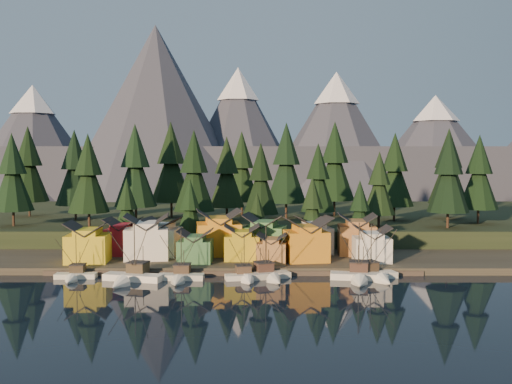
{
  "coord_description": "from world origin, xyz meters",
  "views": [
    {
      "loc": [
        5.03,
        -103.67,
        24.83
      ],
      "look_at": [
        4.75,
        30.0,
        16.72
      ],
      "focal_mm": 40.0,
      "sensor_mm": 36.0,
      "label": 1
    }
  ],
  "objects_px": {
    "boat_4": "(269,268)",
    "boat_6": "(375,268)",
    "boat_0": "(74,270)",
    "house_front_0": "(88,241)",
    "boat_3": "(245,270)",
    "house_back_1": "(162,236)",
    "boat_2": "(180,270)",
    "boat_5": "(359,269)",
    "boat_1": "(130,270)",
    "house_front_1": "(147,236)",
    "house_back_0": "(123,236)"
  },
  "relations": [
    {
      "from": "house_back_0",
      "to": "house_back_1",
      "type": "distance_m",
      "value": 9.65
    },
    {
      "from": "house_front_1",
      "to": "house_back_1",
      "type": "distance_m",
      "value": 5.22
    },
    {
      "from": "boat_5",
      "to": "boat_3",
      "type": "bearing_deg",
      "value": -172.11
    },
    {
      "from": "boat_1",
      "to": "house_back_0",
      "type": "xyz_separation_m",
      "value": [
        -6.79,
        23.39,
        3.78
      ]
    },
    {
      "from": "boat_0",
      "to": "boat_1",
      "type": "relative_size",
      "value": 0.74
    },
    {
      "from": "boat_2",
      "to": "boat_4",
      "type": "xyz_separation_m",
      "value": [
        17.95,
        1.37,
        0.17
      ]
    },
    {
      "from": "house_front_0",
      "to": "house_back_1",
      "type": "distance_m",
      "value": 17.51
    },
    {
      "from": "boat_1",
      "to": "house_front_0",
      "type": "bearing_deg",
      "value": 146.19
    },
    {
      "from": "boat_5",
      "to": "boat_6",
      "type": "height_order",
      "value": "boat_5"
    },
    {
      "from": "boat_4",
      "to": "house_back_1",
      "type": "height_order",
      "value": "boat_4"
    },
    {
      "from": "boat_1",
      "to": "boat_4",
      "type": "bearing_deg",
      "value": 19.02
    },
    {
      "from": "house_front_0",
      "to": "boat_6",
      "type": "bearing_deg",
      "value": -14.04
    },
    {
      "from": "boat_4",
      "to": "house_back_0",
      "type": "bearing_deg",
      "value": 128.08
    },
    {
      "from": "boat_4",
      "to": "house_front_0",
      "type": "height_order",
      "value": "boat_4"
    },
    {
      "from": "boat_6",
      "to": "boat_3",
      "type": "bearing_deg",
      "value": 165.34
    },
    {
      "from": "boat_4",
      "to": "boat_6",
      "type": "bearing_deg",
      "value": -20.76
    },
    {
      "from": "boat_6",
      "to": "boat_4",
      "type": "bearing_deg",
      "value": 163.26
    },
    {
      "from": "house_front_1",
      "to": "house_back_1",
      "type": "height_order",
      "value": "house_front_1"
    },
    {
      "from": "boat_5",
      "to": "house_back_1",
      "type": "relative_size",
      "value": 1.41
    },
    {
      "from": "boat_1",
      "to": "house_back_1",
      "type": "xyz_separation_m",
      "value": [
        2.81,
        22.36,
        3.89
      ]
    },
    {
      "from": "boat_2",
      "to": "house_front_1",
      "type": "bearing_deg",
      "value": 122.27
    },
    {
      "from": "boat_0",
      "to": "boat_2",
      "type": "distance_m",
      "value": 21.81
    },
    {
      "from": "boat_6",
      "to": "house_front_1",
      "type": "bearing_deg",
      "value": 145.79
    },
    {
      "from": "boat_2",
      "to": "boat_3",
      "type": "xyz_separation_m",
      "value": [
        13.19,
        0.41,
        -0.07
      ]
    },
    {
      "from": "house_front_1",
      "to": "house_back_1",
      "type": "xyz_separation_m",
      "value": [
        2.85,
        4.33,
        -0.64
      ]
    },
    {
      "from": "boat_2",
      "to": "boat_0",
      "type": "bearing_deg",
      "value": 178.21
    },
    {
      "from": "boat_1",
      "to": "house_front_1",
      "type": "distance_m",
      "value": 18.6
    },
    {
      "from": "boat_6",
      "to": "house_back_1",
      "type": "relative_size",
      "value": 1.33
    },
    {
      "from": "boat_5",
      "to": "house_back_0",
      "type": "xyz_separation_m",
      "value": [
        -52.74,
        22.18,
        3.74
      ]
    },
    {
      "from": "boat_3",
      "to": "house_back_1",
      "type": "xyz_separation_m",
      "value": [
        -20.23,
        20.86,
        4.15
      ]
    },
    {
      "from": "boat_3",
      "to": "boat_6",
      "type": "bearing_deg",
      "value": -9.95
    },
    {
      "from": "boat_0",
      "to": "house_front_0",
      "type": "relative_size",
      "value": 1.05
    },
    {
      "from": "boat_5",
      "to": "boat_6",
      "type": "bearing_deg",
      "value": 28.16
    },
    {
      "from": "boat_2",
      "to": "boat_5",
      "type": "relative_size",
      "value": 0.86
    },
    {
      "from": "boat_2",
      "to": "house_back_1",
      "type": "xyz_separation_m",
      "value": [
        -7.03,
        21.27,
        4.08
      ]
    },
    {
      "from": "boat_1",
      "to": "house_back_0",
      "type": "distance_m",
      "value": 24.65
    },
    {
      "from": "house_front_0",
      "to": "house_front_1",
      "type": "bearing_deg",
      "value": 15.96
    },
    {
      "from": "house_back_0",
      "to": "boat_4",
      "type": "bearing_deg",
      "value": -28.29
    },
    {
      "from": "house_front_0",
      "to": "house_back_1",
      "type": "height_order",
      "value": "house_front_0"
    },
    {
      "from": "boat_2",
      "to": "boat_5",
      "type": "height_order",
      "value": "boat_5"
    },
    {
      "from": "boat_2",
      "to": "house_back_1",
      "type": "distance_m",
      "value": 22.77
    },
    {
      "from": "house_back_0",
      "to": "boat_2",
      "type": "bearing_deg",
      "value": -50.39
    },
    {
      "from": "boat_1",
      "to": "house_back_1",
      "type": "height_order",
      "value": "boat_1"
    },
    {
      "from": "boat_0",
      "to": "house_front_1",
      "type": "xyz_separation_m",
      "value": [
        11.88,
        15.5,
        4.94
      ]
    },
    {
      "from": "boat_6",
      "to": "house_back_0",
      "type": "distance_m",
      "value": 60.11
    },
    {
      "from": "boat_0",
      "to": "house_front_0",
      "type": "height_order",
      "value": "house_front_0"
    },
    {
      "from": "boat_3",
      "to": "boat_5",
      "type": "distance_m",
      "value": 22.91
    },
    {
      "from": "boat_4",
      "to": "house_back_1",
      "type": "distance_m",
      "value": 32.18
    },
    {
      "from": "boat_6",
      "to": "house_front_0",
      "type": "xyz_separation_m",
      "value": [
        -61.78,
        11.17,
        3.92
      ]
    },
    {
      "from": "boat_2",
      "to": "house_back_0",
      "type": "xyz_separation_m",
      "value": [
        -16.63,
        22.3,
        3.98
      ]
    }
  ]
}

